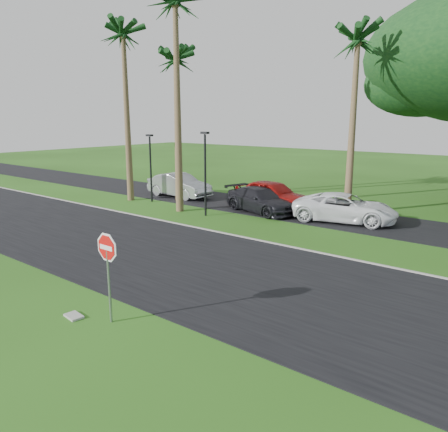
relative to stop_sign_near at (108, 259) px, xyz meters
name	(u,v)px	position (x,y,z in m)	size (l,w,h in m)	color
ground	(176,285)	(-0.50, 3.00, -1.77)	(120.00, 120.00, 0.00)	#224812
road	(215,268)	(-0.50, 5.00, -1.76)	(120.00, 8.00, 0.02)	black
parking_strip	(336,218)	(-0.50, 15.50, -1.76)	(120.00, 5.00, 0.02)	black
curb	(274,243)	(-0.50, 9.05, -1.74)	(120.00, 0.12, 0.06)	gray
stop_sign_near	(108,259)	(0.00, 0.00, 0.00)	(1.05, 0.07, 2.62)	gray
palm_left_far	(123,39)	(-13.50, 12.00, 8.36)	(5.00, 5.00, 11.50)	brown
palm_left_mid	(176,63)	(-11.00, 14.00, 6.90)	(5.00, 5.00, 10.00)	brown
palm_left_near	(175,8)	(-8.50, 11.50, 9.33)	(5.00, 5.00, 12.50)	brown
palm_center	(358,44)	(-0.50, 17.00, 7.39)	(5.00, 5.00, 10.50)	brown
streetlight_left	(151,163)	(-12.00, 12.50, 0.72)	(0.45, 0.25, 4.34)	black
streetlight_right	(205,168)	(-6.50, 11.50, 0.88)	(0.45, 0.25, 4.64)	black
car_silver	(179,186)	(-11.72, 14.81, -0.97)	(1.69, 4.86, 1.60)	#9EA1A5
car_red	(272,195)	(-4.57, 15.41, -0.92)	(2.02, 5.01, 1.71)	maroon
car_dark	(261,200)	(-4.57, 14.15, -1.07)	(1.97, 4.84, 1.41)	black
car_minivan	(345,208)	(0.23, 14.89, -1.03)	(2.45, 5.32, 1.48)	white
utility_slab	(74,316)	(-1.05, -0.46, -1.74)	(0.55, 0.35, 0.06)	#999891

